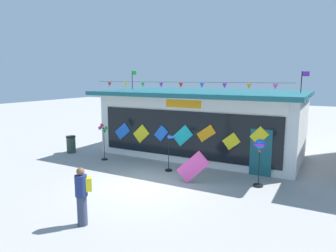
# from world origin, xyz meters

# --- Properties ---
(ground_plane) EXTENTS (80.00, 80.00, 0.00)m
(ground_plane) POSITION_xyz_m (0.00, 0.00, 0.00)
(ground_plane) COLOR #9E9B99
(kite_shop_building) EXTENTS (10.44, 6.22, 4.52)m
(kite_shop_building) POSITION_xyz_m (0.11, 5.98, 1.74)
(kite_shop_building) COLOR silver
(kite_shop_building) RESTS_ON ground_plane
(wind_spinner_far_left) EXTENTS (0.45, 0.31, 1.86)m
(wind_spinner_far_left) POSITION_xyz_m (-3.74, 2.15, 1.34)
(wind_spinner_far_left) COLOR black
(wind_spinner_far_left) RESTS_ON ground_plane
(wind_spinner_left) EXTENTS (0.59, 0.32, 1.65)m
(wind_spinner_left) POSITION_xyz_m (0.14, 2.10, 1.10)
(wind_spinner_left) COLOR black
(wind_spinner_left) RESTS_ON ground_plane
(wind_spinner_center_left) EXTENTS (0.39, 0.39, 1.85)m
(wind_spinner_center_left) POSITION_xyz_m (3.94, 2.03, 1.46)
(wind_spinner_center_left) COLOR black
(wind_spinner_center_left) RESTS_ON ground_plane
(person_near_camera) EXTENTS (0.45, 0.46, 1.68)m
(person_near_camera) POSITION_xyz_m (0.26, -3.47, 0.89)
(person_near_camera) COLOR #333D56
(person_near_camera) RESTS_ON ground_plane
(trash_bin) EXTENTS (0.52, 0.52, 0.94)m
(trash_bin) POSITION_xyz_m (-6.35, 2.47, 0.47)
(trash_bin) COLOR #2D4238
(trash_bin) RESTS_ON ground_plane
(display_kite_on_ground) EXTENTS (1.28, 0.41, 1.28)m
(display_kite_on_ground) POSITION_xyz_m (1.57, 1.22, 0.64)
(display_kite_on_ground) COLOR #EA4CA3
(display_kite_on_ground) RESTS_ON ground_plane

